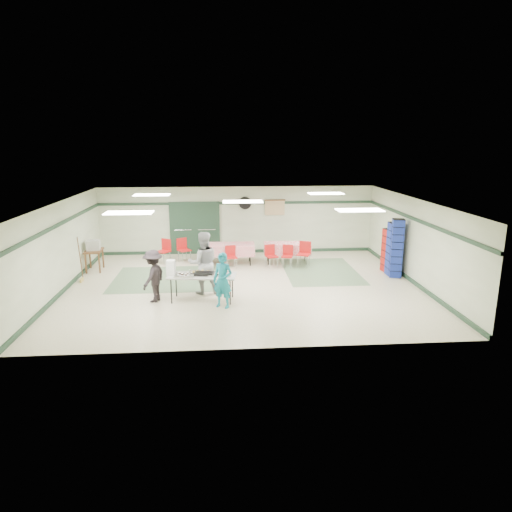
{
  "coord_description": "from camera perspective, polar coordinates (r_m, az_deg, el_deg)",
  "views": [
    {
      "loc": [
        -0.64,
        -13.75,
        4.45
      ],
      "look_at": [
        0.38,
        -0.3,
        1.05
      ],
      "focal_mm": 32.0,
      "sensor_mm": 36.0,
      "label": 1
    }
  ],
  "objects": [
    {
      "name": "baseboard_right",
      "position": [
        15.67,
        18.83,
        -2.9
      ],
      "size": [
        0.06,
        9.0,
        0.12
      ],
      "primitive_type": "cube",
      "rotation": [
        0.0,
        0.0,
        1.57
      ],
      "color": "#1F3828",
      "rests_on": "floor"
    },
    {
      "name": "broom",
      "position": [
        15.78,
        -21.12,
        -0.3
      ],
      "size": [
        0.09,
        0.24,
        1.48
      ],
      "primitive_type": "cylinder",
      "rotation": [
        0.14,
        0.0,
        -0.25
      ],
      "color": "brown",
      "rests_on": "floor"
    },
    {
      "name": "baseboard_left",
      "position": [
        15.22,
        -22.69,
        -3.75
      ],
      "size": [
        0.06,
        9.0,
        0.12
      ],
      "primitive_type": "cube",
      "rotation": [
        0.0,
        0.0,
        1.57
      ],
      "color": "#1F3828",
      "rests_on": "floor"
    },
    {
      "name": "trim_back",
      "position": [
        18.39,
        -2.32,
        6.64
      ],
      "size": [
        11.0,
        0.06,
        0.1
      ],
      "primitive_type": "cube",
      "color": "#1F3828",
      "rests_on": "wall_back"
    },
    {
      "name": "wall_right",
      "position": [
        15.37,
        19.32,
        1.71
      ],
      "size": [
        0.0,
        9.0,
        9.0
      ],
      "primitive_type": "plane",
      "rotation": [
        1.57,
        0.0,
        -1.57
      ],
      "color": "beige",
      "rests_on": "floor"
    },
    {
      "name": "double_door_left",
      "position": [
        18.57,
        -9.1,
        3.42
      ],
      "size": [
        0.9,
        0.06,
        2.1
      ],
      "primitive_type": "cube",
      "color": "#999C99",
      "rests_on": "floor"
    },
    {
      "name": "wall_left",
      "position": [
        14.9,
        -23.26,
        0.98
      ],
      "size": [
        0.0,
        9.0,
        9.0
      ],
      "primitive_type": "plane",
      "rotation": [
        1.57,
        0.0,
        1.57
      ],
      "color": "beige",
      "rests_on": "floor"
    },
    {
      "name": "baseboard_back",
      "position": [
        18.75,
        -2.26,
        0.6
      ],
      "size": [
        11.0,
        0.06,
        0.12
      ],
      "primitive_type": "cube",
      "color": "#1F3828",
      "rests_on": "floor"
    },
    {
      "name": "ceiling",
      "position": [
        13.87,
        -1.67,
        6.9
      ],
      "size": [
        11.0,
        11.0,
        0.0
      ],
      "primitive_type": "plane",
      "rotation": [
        3.14,
        0.0,
        0.0
      ],
      "color": "silver",
      "rests_on": "wall_back"
    },
    {
      "name": "foam_box_stack",
      "position": [
        13.15,
        -10.59,
        -1.42
      ],
      "size": [
        0.26,
        0.24,
        0.43
      ],
      "primitive_type": "cube",
      "rotation": [
        0.0,
        0.0,
        -0.13
      ],
      "color": "white",
      "rests_on": "serving_table"
    },
    {
      "name": "serving_table",
      "position": [
        13.06,
        -6.75,
        -2.55
      ],
      "size": [
        2.0,
        1.01,
        0.76
      ],
      "rotation": [
        0.0,
        0.0,
        -0.13
      ],
      "color": "#AAAAA5",
      "rests_on": "floor"
    },
    {
      "name": "chair_loose_b",
      "position": [
        17.32,
        -11.35,
        0.91
      ],
      "size": [
        0.6,
        0.6,
        0.92
      ],
      "rotation": [
        0.0,
        0.0,
        -0.6
      ],
      "color": "red",
      "rests_on": "floor"
    },
    {
      "name": "sheet_tray_mid",
      "position": [
        13.21,
        -7.05,
        -2.12
      ],
      "size": [
        0.69,
        0.56,
        0.02
      ],
      "primitive_type": "cube",
      "rotation": [
        0.0,
        0.0,
        -0.13
      ],
      "color": "silver",
      "rests_on": "serving_table"
    },
    {
      "name": "chair_d",
      "position": [
        16.38,
        -3.17,
        0.18
      ],
      "size": [
        0.44,
        0.44,
        0.82
      ],
      "rotation": [
        0.0,
        0.0,
        0.17
      ],
      "color": "red",
      "rests_on": "floor"
    },
    {
      "name": "wall_fan",
      "position": [
        18.37,
        -1.38,
        6.64
      ],
      "size": [
        0.5,
        0.1,
        0.5
      ],
      "primitive_type": "cylinder",
      "rotation": [
        1.57,
        0.0,
        0.0
      ],
      "color": "black",
      "rests_on": "wall_back"
    },
    {
      "name": "office_printer",
      "position": [
        16.95,
        -19.67,
        1.29
      ],
      "size": [
        0.5,
        0.45,
        0.35
      ],
      "primitive_type": "cube",
      "rotation": [
        0.0,
        0.0,
        0.15
      ],
      "color": "#A6A5A1",
      "rests_on": "printer_table"
    },
    {
      "name": "crate_stack_blue_a",
      "position": [
        16.13,
        16.82,
        0.85
      ],
      "size": [
        0.4,
        0.4,
        1.82
      ],
      "primitive_type": "cube",
      "rotation": [
        0.0,
        0.0,
        0.0
      ],
      "color": "navy",
      "rests_on": "floor"
    },
    {
      "name": "chair_b",
      "position": [
        16.47,
        1.85,
        0.3
      ],
      "size": [
        0.49,
        0.49,
        0.83
      ],
      "rotation": [
        0.0,
        0.0,
        0.32
      ],
      "color": "red",
      "rests_on": "floor"
    },
    {
      "name": "sheet_tray_left",
      "position": [
        13.01,
        -8.9,
        -2.45
      ],
      "size": [
        0.6,
        0.49,
        0.02
      ],
      "primitive_type": "cube",
      "rotation": [
        0.0,
        0.0,
        -0.13
      ],
      "color": "silver",
      "rests_on": "serving_table"
    },
    {
      "name": "crate_stack_red",
      "position": [
        16.55,
        16.27,
        0.69
      ],
      "size": [
        0.44,
        0.44,
        1.52
      ],
      "primitive_type": "cube",
      "rotation": [
        0.0,
        0.0,
        0.14
      ],
      "color": "#A21810",
      "rests_on": "floor"
    },
    {
      "name": "dining_table_a",
      "position": [
        17.09,
        3.93,
        0.99
      ],
      "size": [
        1.75,
        0.85,
        0.77
      ],
      "rotation": [
        0.0,
        0.0,
        -0.05
      ],
      "color": "red",
      "rests_on": "floor"
    },
    {
      "name": "green_patch_a",
      "position": [
        15.51,
        -11.05,
        -2.78
      ],
      "size": [
        3.5,
        3.0,
        0.01
      ],
      "primitive_type": "cube",
      "color": "#5E7C5B",
      "rests_on": "floor"
    },
    {
      "name": "wall_front",
      "position": [
        9.77,
        -0.35,
        -4.34
      ],
      "size": [
        11.0,
        0.0,
        11.0
      ],
      "primitive_type": "plane",
      "rotation": [
        -1.57,
        0.0,
        0.0
      ],
      "color": "beige",
      "rests_on": "floor"
    },
    {
      "name": "sheet_tray_right",
      "position": [
        13.01,
        -4.57,
        -2.32
      ],
      "size": [
        0.69,
        0.56,
        0.02
      ],
      "primitive_type": "cube",
      "rotation": [
        0.0,
        0.0,
        -0.13
      ],
      "color": "silver",
      "rests_on": "serving_table"
    },
    {
      "name": "scroll_banner",
      "position": [
        18.5,
        2.36,
        6.06
      ],
      "size": [
        0.8,
        0.02,
        0.6
      ],
      "primitive_type": "cube",
      "color": "tan",
      "rests_on": "wall_back"
    },
    {
      "name": "dining_table_b",
      "position": [
        16.92,
        -3.46,
        0.87
      ],
      "size": [
        1.9,
        0.85,
        0.77
      ],
      "rotation": [
        0.0,
        0.0,
        -0.01
      ],
      "color": "red",
      "rests_on": "floor"
    },
    {
      "name": "door_frame",
      "position": [
        18.51,
        -7.66,
        3.44
      ],
      "size": [
        2.0,
        0.03,
        2.15
      ],
      "primitive_type": "cube",
      "color": "#1F3828",
      "rests_on": "floor"
    },
    {
      "name": "baking_pan",
      "position": [
        13.04,
        -6.52,
        -2.2
      ],
      "size": [
        0.56,
        0.39,
        0.08
      ],
      "primitive_type": "cube",
      "rotation": [
        0.0,
        0.0,
        -0.13
      ],
      "color": "black",
      "rests_on": "serving_table"
    },
    {
      "name": "double_door_right",
      "position": [
        18.51,
        -6.17,
        3.48
      ],
      "size": [
        0.9,
        0.06,
        2.1
      ],
      "primitive_type": "cube",
      "color": "#999C99",
      "rests_on": "floor"
    },
    {
      "name": "wall_back",
      "position": [
        18.52,
        -2.31,
        4.5
      ],
      "size": [
        11.0,
        0.0,
        11.0
      ],
      "primitive_type": "plane",
      "rotation": [
        1.57,
        0.0,
        0.0
      ],
      "color": "beige",
      "rests_on": "floor"
    },
    {
      "name": "volunteer_grey",
      "position": [
        13.64,
        -6.6,
        -0.86
      ],
      "size": [
        1.01,
        0.84,
        1.88
      ],
      "primitive_type": "imported",
      "rotation": [
        0.0,
        0.0,
        3.3
      ],
      "color": "#95959A",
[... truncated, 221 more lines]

